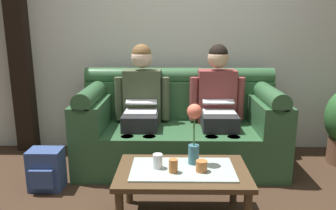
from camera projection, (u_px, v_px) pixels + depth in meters
name	position (u px, v px, depth m)	size (l,w,h in m)	color
back_wall_patterned	(179.00, 21.00, 3.62)	(6.00, 0.12, 2.90)	silver
timber_pillar	(17.00, 21.00, 3.53)	(0.20, 0.20, 2.90)	black
couch	(179.00, 128.00, 3.35)	(1.99, 0.88, 0.96)	#2D5633
person_left	(142.00, 101.00, 3.29)	(0.56, 0.67, 1.22)	#232326
person_right	(218.00, 102.00, 3.28)	(0.56, 0.67, 1.22)	#232326
coffee_table	(182.00, 176.00, 2.35)	(0.94, 0.58, 0.41)	#47331E
flower_vase	(194.00, 130.00, 2.36)	(0.11, 0.11, 0.45)	#336672
cup_near_left	(173.00, 166.00, 2.26)	(0.06, 0.06, 0.10)	#B26633
cup_near_right	(201.00, 166.00, 2.28)	(0.08, 0.08, 0.08)	#B26633
cup_far_center	(158.00, 161.00, 2.33)	(0.07, 0.07, 0.10)	silver
backpack_left	(46.00, 170.00, 2.85)	(0.28, 0.25, 0.36)	#33477A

